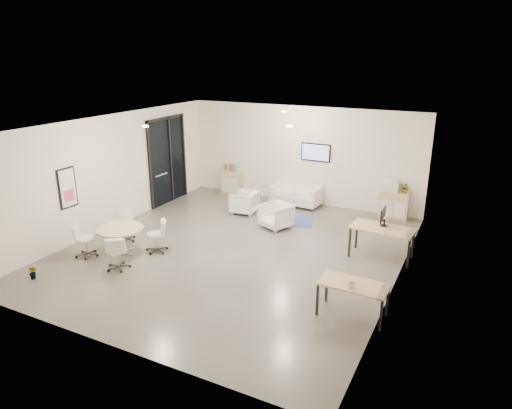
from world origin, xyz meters
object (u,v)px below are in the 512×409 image
at_px(armchair_left, 244,201).
at_px(armchair_right, 276,215).
at_px(sideboard_right, 394,205).
at_px(sideboard_left, 232,182).
at_px(desk_rear, 382,231).
at_px(desk_front, 353,287).
at_px(round_table, 120,231).
at_px(loveseat, 297,196).

relative_size(armchair_left, armchair_right, 0.99).
bearing_deg(armchair_left, sideboard_right, 104.36).
height_order(sideboard_left, desk_rear, sideboard_left).
xyz_separation_m(sideboard_left, desk_front, (6.04, -5.96, 0.20)).
relative_size(sideboard_left, armchair_right, 1.05).
distance_m(sideboard_right, armchair_left, 4.60).
bearing_deg(round_table, sideboard_right, 45.93).
height_order(sideboard_left, desk_front, sideboard_left).
bearing_deg(desk_front, desk_rear, 93.62).
height_order(loveseat, desk_rear, desk_rear).
relative_size(sideboard_right, round_table, 0.74).
bearing_deg(sideboard_left, desk_front, -44.62).
xyz_separation_m(armchair_right, desk_front, (3.22, -3.57, 0.22)).
bearing_deg(desk_rear, armchair_left, 167.78).
bearing_deg(round_table, desk_rear, 24.81).
distance_m(armchair_left, desk_front, 6.33).
relative_size(loveseat, desk_rear, 1.04).
xyz_separation_m(loveseat, armchair_right, (0.25, -2.21, 0.07)).
xyz_separation_m(armchair_left, desk_rear, (4.56, -1.40, 0.32)).
distance_m(sideboard_left, armchair_right, 3.69).
distance_m(desk_rear, round_table, 6.44).
relative_size(armchair_left, desk_rear, 0.50).
height_order(armchair_right, desk_front, armchair_right).
bearing_deg(desk_front, round_table, -179.84).
relative_size(loveseat, round_table, 1.44).
distance_m(sideboard_left, sideboard_right, 5.69).
bearing_deg(sideboard_left, loveseat, -4.05).
height_order(sideboard_right, desk_rear, sideboard_right).
xyz_separation_m(armchair_right, desk_rear, (3.14, -0.68, 0.31)).
xyz_separation_m(sideboard_left, desk_rear, (5.96, -3.07, 0.29)).
height_order(sideboard_right, armchair_left, sideboard_right).
xyz_separation_m(sideboard_right, desk_front, (0.35, -5.95, 0.19)).
xyz_separation_m(sideboard_left, sideboard_right, (5.69, -0.01, 0.01)).
xyz_separation_m(loveseat, desk_front, (3.47, -5.78, 0.29)).
relative_size(sideboard_right, armchair_left, 1.09).
distance_m(desk_front, round_table, 5.93).
height_order(loveseat, desk_front, loveseat).
relative_size(loveseat, desk_front, 1.23).
distance_m(loveseat, armchair_right, 2.22).
relative_size(sideboard_left, desk_rear, 0.53).
bearing_deg(sideboard_left, desk_rear, -27.25).
bearing_deg(armchair_left, desk_front, 40.51).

